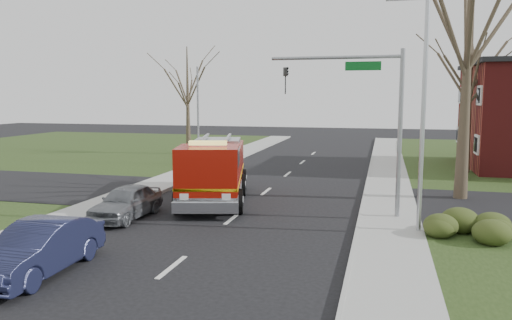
% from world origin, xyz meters
% --- Properties ---
extents(ground, '(120.00, 120.00, 0.00)m').
position_xyz_m(ground, '(0.00, 0.00, 0.00)').
color(ground, black).
rests_on(ground, ground).
extents(sidewalk_right, '(2.40, 80.00, 0.15)m').
position_xyz_m(sidewalk_right, '(6.20, 0.00, 0.07)').
color(sidewalk_right, '#9E9F99').
rests_on(sidewalk_right, ground).
extents(sidewalk_left, '(2.40, 80.00, 0.15)m').
position_xyz_m(sidewalk_left, '(-6.20, 0.00, 0.07)').
color(sidewalk_left, '#9E9F99').
rests_on(sidewalk_left, ground).
extents(health_center_sign, '(0.12, 2.00, 1.40)m').
position_xyz_m(health_center_sign, '(10.50, 12.50, 0.88)').
color(health_center_sign, '#491111').
rests_on(health_center_sign, ground).
extents(hedge_corner, '(2.80, 2.00, 0.90)m').
position_xyz_m(hedge_corner, '(9.00, -1.00, 0.58)').
color(hedge_corner, '#304017').
rests_on(hedge_corner, lawn_right).
extents(bare_tree_near, '(6.00, 6.00, 12.00)m').
position_xyz_m(bare_tree_near, '(9.50, 6.00, 7.41)').
color(bare_tree_near, '#3C2F23').
rests_on(bare_tree_near, ground).
extents(bare_tree_far, '(5.25, 5.25, 10.50)m').
position_xyz_m(bare_tree_far, '(11.00, 15.00, 6.49)').
color(bare_tree_far, '#3C2F23').
rests_on(bare_tree_far, ground).
extents(bare_tree_left, '(4.50, 4.50, 9.00)m').
position_xyz_m(bare_tree_left, '(-10.00, 20.00, 5.56)').
color(bare_tree_left, '#3C2F23').
rests_on(bare_tree_left, ground).
extents(traffic_signal_mast, '(5.29, 0.18, 6.80)m').
position_xyz_m(traffic_signal_mast, '(5.21, 1.50, 4.71)').
color(traffic_signal_mast, gray).
rests_on(traffic_signal_mast, ground).
extents(streetlight_pole, '(1.48, 0.16, 8.40)m').
position_xyz_m(streetlight_pole, '(7.14, -0.50, 4.55)').
color(streetlight_pole, '#B7BABF').
rests_on(streetlight_pole, ground).
extents(utility_pole_far, '(0.14, 0.14, 7.00)m').
position_xyz_m(utility_pole_far, '(-6.80, 14.00, 3.50)').
color(utility_pole_far, gray).
rests_on(utility_pole_far, ground).
extents(fire_engine, '(4.46, 8.11, 3.10)m').
position_xyz_m(fire_engine, '(-1.84, 3.01, 1.40)').
color(fire_engine, '#901006').
rests_on(fire_engine, ground).
extents(parked_car_maroon, '(1.70, 4.05, 1.37)m').
position_xyz_m(parked_car_maroon, '(-4.20, -1.00, 0.68)').
color(parked_car_maroon, slate).
rests_on(parked_car_maroon, ground).
extents(parked_car_gray, '(1.70, 4.53, 1.48)m').
position_xyz_m(parked_car_gray, '(-3.36, -7.41, 0.74)').
color(parked_car_gray, '#1A1D3A').
rests_on(parked_car_gray, ground).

